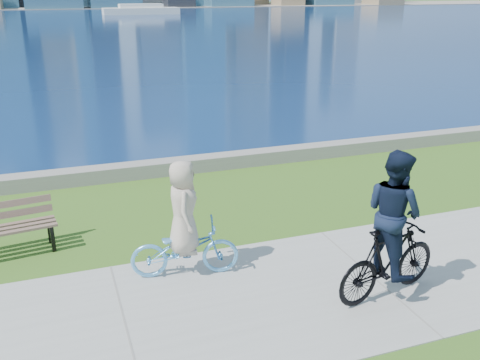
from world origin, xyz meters
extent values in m
plane|color=#315817|center=(0.00, 0.00, 0.00)|extent=(320.00, 320.00, 0.00)
cube|color=#979893|center=(0.00, 0.00, 0.01)|extent=(80.00, 3.50, 0.02)
cube|color=slate|center=(0.00, 6.20, 0.17)|extent=(90.00, 0.50, 0.35)
cube|color=#0C244E|center=(0.00, 72.00, 0.00)|extent=(320.00, 131.00, 0.01)
cube|color=gray|center=(0.00, 130.00, 0.06)|extent=(320.00, 30.00, 0.12)
cube|color=navy|center=(14.89, 120.21, 1.79)|extent=(10.98, 8.66, 3.58)
cube|color=silver|center=(15.49, 89.42, 0.55)|extent=(12.81, 3.66, 1.10)
cube|color=silver|center=(15.49, 89.42, 1.42)|extent=(7.32, 2.74, 0.64)
cube|color=black|center=(-0.88, 2.69, 0.25)|extent=(0.07, 0.07, 0.49)
cube|color=black|center=(-0.93, 3.09, 0.25)|extent=(0.07, 0.07, 0.49)
cube|color=brown|center=(-1.64, 2.60, 0.52)|extent=(1.76, 0.34, 0.04)
cube|color=brown|center=(-1.67, 2.77, 0.52)|extent=(1.76, 0.34, 0.04)
cube|color=brown|center=(-1.69, 2.94, 0.52)|extent=(1.76, 0.34, 0.04)
cube|color=brown|center=(-1.70, 3.07, 0.66)|extent=(1.75, 0.29, 0.13)
imported|color=#62B3EF|center=(1.14, 1.08, 0.48)|extent=(0.92, 1.84, 0.92)
imported|color=beige|center=(1.14, 1.08, 1.22)|extent=(0.62, 0.83, 1.53)
imported|color=black|center=(3.89, -0.55, 0.60)|extent=(0.93, 1.99, 1.15)
imported|color=black|center=(3.89, -0.55, 1.39)|extent=(0.87, 1.03, 1.89)
camera|label=1|loc=(-0.61, -6.53, 4.48)|focal=40.00mm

